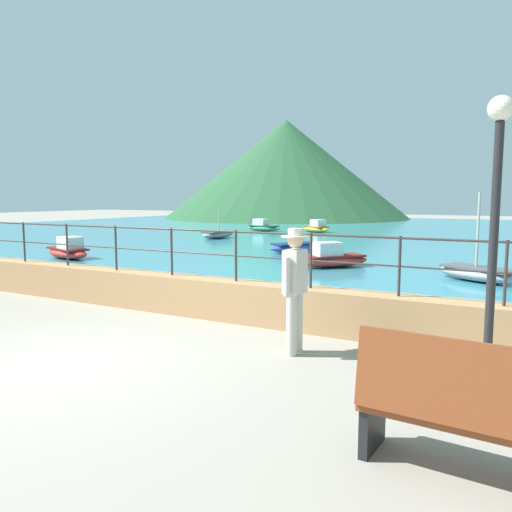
{
  "coord_description": "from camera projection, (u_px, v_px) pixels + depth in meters",
  "views": [
    {
      "loc": [
        5.23,
        -4.3,
        2.17
      ],
      "look_at": [
        0.84,
        3.7,
        1.1
      ],
      "focal_mm": 35.35,
      "sensor_mm": 36.0,
      "label": 1
    }
  ],
  "objects": [
    {
      "name": "promenade_wall",
      "position": [
        203.0,
        297.0,
        9.24
      ],
      "size": [
        20.0,
        0.56,
        0.7
      ],
      "primitive_type": "cube",
      "color": "tan",
      "rests_on": "ground"
    },
    {
      "name": "railing",
      "position": [
        202.0,
        245.0,
        9.13
      ],
      "size": [
        18.44,
        0.04,
        0.9
      ],
      "color": "#383330",
      "rests_on": "promenade_wall"
    },
    {
      "name": "boat_4",
      "position": [
        263.0,
        227.0,
        31.4
      ],
      "size": [
        2.36,
        1.07,
        0.76
      ],
      "color": "#338C59",
      "rests_on": "lake_water"
    },
    {
      "name": "boat_5",
      "position": [
        316.0,
        228.0,
        30.58
      ],
      "size": [
        2.43,
        1.97,
        0.76
      ],
      "color": "gold",
      "rests_on": "lake_water"
    },
    {
      "name": "ground_plane",
      "position": [
        62.0,
        366.0,
        6.5
      ],
      "size": [
        120.0,
        120.0,
        0.0
      ],
      "primitive_type": "plane",
      "color": "gray"
    },
    {
      "name": "lamp_post",
      "position": [
        496.0,
        195.0,
        5.63
      ],
      "size": [
        0.28,
        0.28,
        3.28
      ],
      "color": "#232326",
      "rests_on": "ground"
    },
    {
      "name": "boat_1",
      "position": [
        332.0,
        258.0,
        15.29
      ],
      "size": [
        2.15,
        2.35,
        0.76
      ],
      "color": "red",
      "rests_on": "lake_water"
    },
    {
      "name": "hill_main",
      "position": [
        286.0,
        170.0,
        50.85
      ],
      "size": [
        24.62,
        24.62,
        9.84
      ],
      "primitive_type": "cone",
      "color": "#285633",
      "rests_on": "ground"
    },
    {
      "name": "boat_0",
      "position": [
        218.0,
        234.0,
        26.0
      ],
      "size": [
        1.08,
        2.36,
        1.56
      ],
      "color": "gray",
      "rests_on": "lake_water"
    },
    {
      "name": "boat_6",
      "position": [
        68.0,
        251.0,
        17.43
      ],
      "size": [
        2.46,
        1.55,
        0.76
      ],
      "color": "red",
      "rests_on": "lake_water"
    },
    {
      "name": "lake_water",
      "position": [
        428.0,
        234.0,
        28.99
      ],
      "size": [
        64.0,
        44.32,
        0.06
      ],
      "primitive_type": "cube",
      "color": "teal",
      "rests_on": "ground"
    },
    {
      "name": "boat_2",
      "position": [
        295.0,
        247.0,
        19.39
      ],
      "size": [
        1.9,
        2.45,
        0.36
      ],
      "color": "#2D4C9E",
      "rests_on": "lake_water"
    },
    {
      "name": "boat_3",
      "position": [
        479.0,
        273.0,
        12.69
      ],
      "size": [
        2.44,
        1.92,
        2.23
      ],
      "color": "gray",
      "rests_on": "lake_water"
    },
    {
      "name": "person_walking",
      "position": [
        295.0,
        285.0,
        6.9
      ],
      "size": [
        0.38,
        0.57,
        1.75
      ],
      "color": "beige",
      "rests_on": "ground"
    },
    {
      "name": "bench_far",
      "position": [
        471.0,
        412.0,
        3.79
      ],
      "size": [
        1.73,
        0.66,
        1.13
      ],
      "color": "brown",
      "rests_on": "ground"
    }
  ]
}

